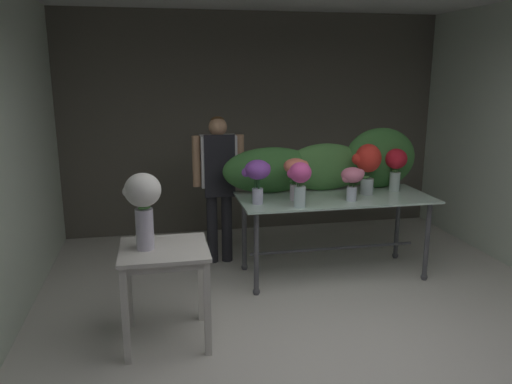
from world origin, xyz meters
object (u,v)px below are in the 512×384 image
at_px(vase_crimson_roses, 396,164).
at_px(display_table_glass, 334,209).
at_px(vase_white_roses_tall, 143,202).
at_px(florist, 219,174).
at_px(side_table_white, 164,261).
at_px(vase_scarlet_peonies, 368,163).
at_px(vase_fuchsia_ranunculus, 300,180).
at_px(vase_violet_lilies, 257,174).
at_px(vase_coral_tulips, 296,172).
at_px(vase_rosy_anemones, 352,179).

bearing_deg(vase_crimson_roses, display_table_glass, -169.95).
bearing_deg(vase_white_roses_tall, florist, 64.60).
bearing_deg(vase_white_roses_tall, side_table_white, 0.50).
bearing_deg(vase_scarlet_peonies, display_table_glass, -174.34).
height_order(vase_fuchsia_ranunculus, vase_scarlet_peonies, vase_scarlet_peonies).
distance_m(florist, vase_fuchsia_ranunculus, 1.14).
bearing_deg(display_table_glass, side_table_white, -150.17).
bearing_deg(vase_crimson_roses, side_table_white, -155.38).
xyz_separation_m(display_table_glass, side_table_white, (-1.75, -1.00, -0.04)).
distance_m(side_table_white, vase_crimson_roses, 2.75).
relative_size(vase_crimson_roses, vase_white_roses_tall, 0.77).
bearing_deg(vase_crimson_roses, vase_fuchsia_ranunculus, -159.44).
bearing_deg(vase_fuchsia_ranunculus, vase_crimson_roses, 20.56).
bearing_deg(side_table_white, display_table_glass, 29.83).
distance_m(display_table_glass, vase_white_roses_tall, 2.18).
distance_m(vase_violet_lilies, vase_scarlet_peonies, 1.20).
bearing_deg(vase_violet_lilies, vase_coral_tulips, 10.31).
bearing_deg(vase_fuchsia_ranunculus, vase_violet_lilies, 150.74).
height_order(display_table_glass, vase_crimson_roses, vase_crimson_roses).
xyz_separation_m(vase_rosy_anemones, vase_coral_tulips, (-0.53, 0.14, 0.06)).
height_order(side_table_white, vase_scarlet_peonies, vase_scarlet_peonies).
height_order(display_table_glass, florist, florist).
bearing_deg(vase_violet_lilies, vase_crimson_roses, 8.97).
bearing_deg(vase_scarlet_peonies, vase_coral_tulips, -174.20).
bearing_deg(vase_white_roses_tall, vase_scarlet_peonies, 24.91).
relative_size(side_table_white, vase_crimson_roses, 1.73).
xyz_separation_m(display_table_glass, vase_coral_tulips, (-0.43, -0.04, 0.42)).
bearing_deg(vase_scarlet_peonies, vase_fuchsia_ranunculus, -156.81).
xyz_separation_m(florist, vase_violet_lilies, (0.28, -0.74, 0.14)).
xyz_separation_m(vase_violet_lilies, vase_scarlet_peonies, (1.19, 0.15, 0.04)).
bearing_deg(vase_crimson_roses, vase_rosy_anemones, -152.75).
bearing_deg(vase_coral_tulips, florist, 135.58).
height_order(display_table_glass, vase_scarlet_peonies, vase_scarlet_peonies).
relative_size(vase_fuchsia_ranunculus, vase_scarlet_peonies, 0.82).
xyz_separation_m(florist, vase_crimson_roses, (1.83, -0.50, 0.14)).
bearing_deg(side_table_white, vase_scarlet_peonies, 26.27).
distance_m(vase_fuchsia_ranunculus, vase_scarlet_peonies, 0.90).
bearing_deg(vase_coral_tulips, display_table_glass, 5.90).
relative_size(vase_fuchsia_ranunculus, vase_violet_lilies, 1.00).
distance_m(vase_coral_tulips, vase_crimson_roses, 1.16).
xyz_separation_m(display_table_glass, vase_fuchsia_ranunculus, (-0.47, -0.32, 0.40)).
height_order(display_table_glass, vase_white_roses_tall, vase_white_roses_tall).
distance_m(side_table_white, vase_scarlet_peonies, 2.40).
bearing_deg(vase_fuchsia_ranunculus, display_table_glass, 34.03).
distance_m(florist, vase_scarlet_peonies, 1.59).
bearing_deg(vase_white_roses_tall, vase_coral_tulips, 33.44).
bearing_deg(vase_white_roses_tall, display_table_glass, 28.05).
xyz_separation_m(vase_violet_lilies, vase_white_roses_tall, (-1.05, -0.89, 0.01)).
bearing_deg(vase_scarlet_peonies, vase_crimson_roses, 14.22).
relative_size(florist, vase_white_roses_tall, 2.77).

